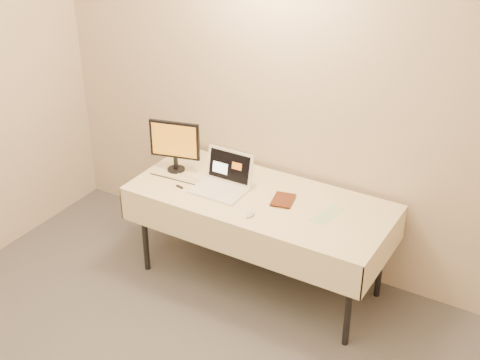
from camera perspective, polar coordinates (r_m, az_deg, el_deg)
The scene contains 9 objects.
back_wall at distance 4.77m, azimuth 4.52°, elevation 7.32°, with size 4.00×0.10×2.70m, color beige.
table at distance 4.70m, azimuth 1.73°, elevation -2.09°, with size 1.86×0.81×0.74m.
laptop at distance 4.74m, azimuth -1.43°, elevation -0.06°, with size 0.37×0.32×0.26m.
monitor at distance 4.94m, azimuth -5.59°, elevation 3.22°, with size 0.38×0.16×0.39m.
book at distance 4.59m, azimuth 2.84°, elevation -0.65°, with size 0.14×0.02×0.19m, color brown.
alarm_clock at distance 5.01m, azimuth -0.59°, elevation 1.11°, with size 0.12×0.09×0.04m.
clicker at distance 4.45m, azimuth 0.91°, elevation -2.96°, with size 0.04×0.09×0.02m, color #BCBCBE.
paper_form at distance 4.50m, azimuth 7.46°, elevation -2.99°, with size 0.11×0.28×0.00m, color #B6E0B2.
usb_dongle at distance 4.80m, azimuth -5.18°, elevation -0.58°, with size 0.06×0.02×0.01m, color black.
Camera 1 is at (1.93, -1.50, 3.10)m, focal length 50.00 mm.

